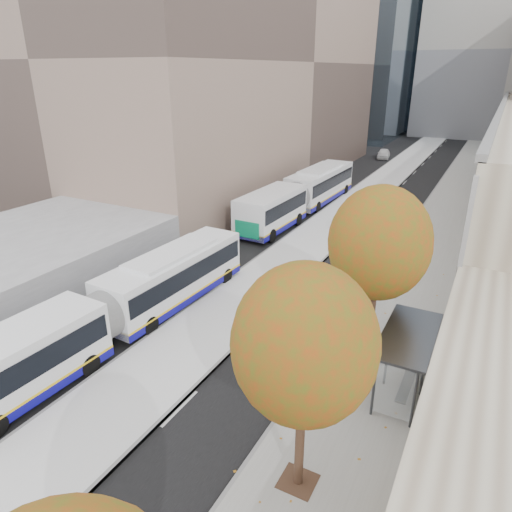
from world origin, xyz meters
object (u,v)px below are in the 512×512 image
Objects in this scene: bus_far at (302,194)px; cyclist at (269,361)px; bus_shelter at (413,345)px; bus_near at (122,305)px; distant_car at (384,154)px.

bus_far reaches higher than cyclist.
cyclist is at bearing -162.63° from bus_shelter.
bus_near is 4.23× the size of distant_car.
bus_shelter is at bearing 10.68° from bus_near.
bus_near is at bearing -98.59° from distant_car.
bus_far is at bearing 93.05° from bus_near.
bus_shelter is 0.23× the size of bus_far.
bus_far is at bearing 122.42° from bus_shelter.
cyclist is at bearing -68.67° from bus_far.
bus_near is 7.67m from cyclist.
cyclist is 53.13m from distant_car.
bus_far is (-13.15, 20.70, -0.48)m from bus_shelter.
bus_shelter is 2.20× the size of cyclist.
cyclist is (7.91, -22.34, -0.97)m from bus_far.
distant_car is at bearing 91.76° from bus_far.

